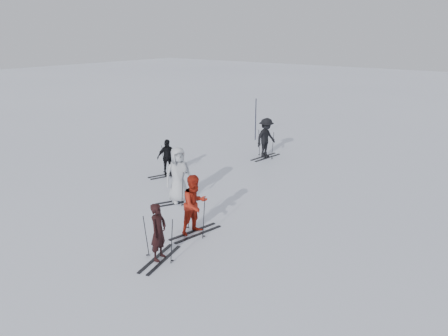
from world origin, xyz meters
name	(u,v)px	position (x,y,z in m)	size (l,w,h in m)	color
ground	(207,202)	(0.00, 0.00, 0.00)	(120.00, 120.00, 0.00)	silver
skier_near_dark	(158,233)	(1.60, -3.93, 0.78)	(0.57, 0.37, 1.56)	black
skier_red	(195,205)	(1.33, -2.17, 0.90)	(0.88, 0.68, 1.81)	#A02012
skier_grey	(178,176)	(-0.76, -0.62, 0.98)	(0.96, 0.63, 1.97)	#B2B6BC
skier_uphill_left	(167,158)	(-3.17, 1.28, 0.76)	(0.89, 0.37, 1.52)	black
skier_uphill_far	(266,138)	(-1.35, 6.05, 0.94)	(1.21, 0.70, 1.87)	black
skis_near_dark	(159,238)	(1.60, -3.93, 0.63)	(0.91, 1.72, 1.25)	black
skis_red	(195,213)	(1.33, -2.17, 0.65)	(0.95, 1.79, 1.30)	black
skis_grey	(179,185)	(-0.76, -0.62, 0.63)	(0.92, 1.73, 1.26)	black
skis_uphill_left	(167,161)	(-3.17, 1.28, 0.63)	(0.92, 1.73, 1.26)	black
skis_uphill_far	(266,144)	(-1.35, 6.05, 0.67)	(0.98, 1.84, 1.34)	black
piste_marker	(256,119)	(-3.69, 8.73, 1.14)	(0.05, 0.05, 2.28)	black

